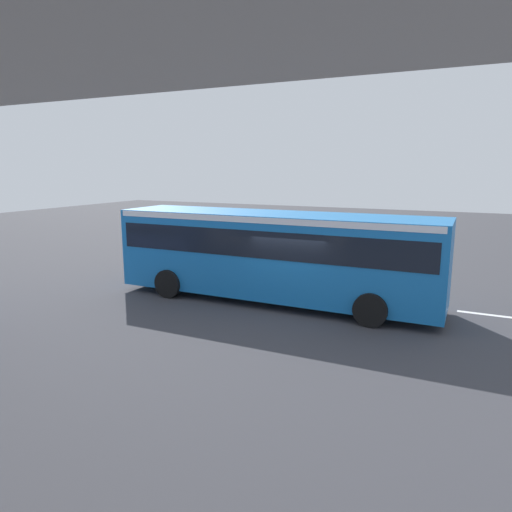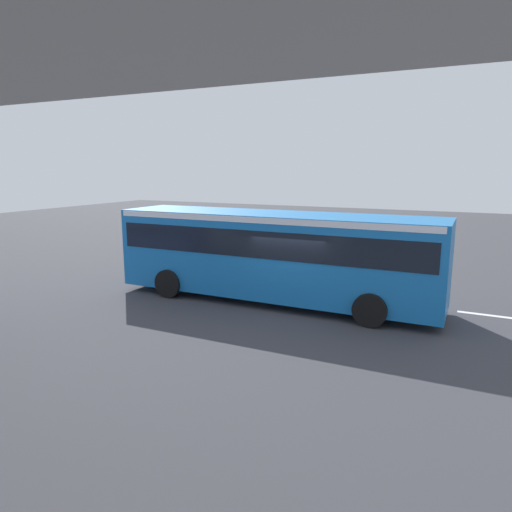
{
  "view_description": "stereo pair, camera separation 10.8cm",
  "coord_description": "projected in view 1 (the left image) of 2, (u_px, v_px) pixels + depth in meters",
  "views": [
    {
      "loc": [
        -5.23,
        14.08,
        4.7
      ],
      "look_at": [
        1.67,
        -0.4,
        1.6
      ],
      "focal_mm": 32.13,
      "sensor_mm": 36.0,
      "label": 1
    },
    {
      "loc": [
        -5.33,
        14.04,
        4.7
      ],
      "look_at": [
        1.67,
        -0.4,
        1.6
      ],
      "focal_mm": 32.13,
      "sensor_mm": 36.0,
      "label": 2
    }
  ],
  "objects": [
    {
      "name": "lane_dash_left",
      "position": [
        367.0,
        300.0,
        16.53
      ],
      "size": [
        2.0,
        0.2,
        0.01
      ],
      "primitive_type": "cube",
      "color": "silver",
      "rests_on": "ground"
    },
    {
      "name": "lane_dash_centre",
      "position": [
        266.0,
        288.0,
        18.22
      ],
      "size": [
        2.0,
        0.2,
        0.01
      ],
      "primitive_type": "cube",
      "color": "silver",
      "rests_on": "ground"
    },
    {
      "name": "lane_dash_right",
      "position": [
        182.0,
        278.0,
        19.9
      ],
      "size": [
        2.0,
        0.2,
        0.01
      ],
      "primitive_type": "cube",
      "color": "silver",
      "rests_on": "ground"
    },
    {
      "name": "ground",
      "position": [
        295.0,
        308.0,
        15.58
      ],
      "size": [
        80.0,
        80.0,
        0.0
      ],
      "primitive_type": "plane",
      "color": "#38383D"
    },
    {
      "name": "city_bus",
      "position": [
        274.0,
        249.0,
        16.11
      ],
      "size": [
        11.54,
        2.85,
        3.15
      ],
      "color": "#196BB7",
      "rests_on": "ground"
    },
    {
      "name": "traffic_sign",
      "position": [
        301.0,
        240.0,
        18.09
      ],
      "size": [
        0.08,
        0.6,
        2.8
      ],
      "color": "slate",
      "rests_on": "ground"
    },
    {
      "name": "lane_dash_leftmost",
      "position": [
        491.0,
        315.0,
        14.84
      ],
      "size": [
        2.0,
        0.2,
        0.01
      ],
      "primitive_type": "cube",
      "color": "silver",
      "rests_on": "ground"
    }
  ]
}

